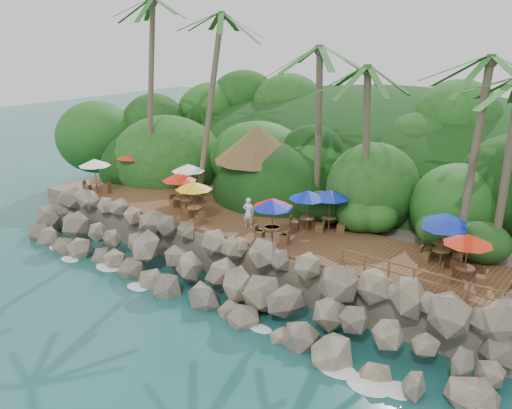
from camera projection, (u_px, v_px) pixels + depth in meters
The scene contains 12 objects.
ground at pixel (179, 303), 26.39m from camera, with size 140.00×140.00×0.00m, color #19514F.
land_base at pixel (345, 202), 38.09m from camera, with size 32.00×25.20×2.10m, color gray.
jungle_hill at pixel (390, 191), 44.05m from camera, with size 44.80×28.00×15.40m, color #143811.
seawall at pixel (207, 267), 27.54m from camera, with size 29.00×4.00×2.30m, color gray, non-canonical shape.
terrace at pixel (256, 225), 30.22m from camera, with size 26.00×5.00×0.20m, color brown.
jungle_foliage at pixel (337, 220), 37.66m from camera, with size 44.00×16.00×12.00m, color #143811, non-canonical shape.
foam_line at pixel (183, 300), 26.60m from camera, with size 25.20×0.80×0.06m.
palms at pixel (320, 39), 28.31m from camera, with size 28.70×6.99×13.25m.
palapa at pixel (258, 143), 33.61m from camera, with size 5.44×5.44×4.60m.
dining_clusters at pixel (261, 193), 29.39m from camera, with size 25.21×5.24×2.21m.
railing at pixel (427, 280), 22.13m from camera, with size 8.30×0.10×1.00m.
waiter at pixel (249, 213), 29.36m from camera, with size 0.61×0.40×1.66m, color white.
Camera 1 is at (17.39, -16.44, 12.62)m, focal length 38.84 mm.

